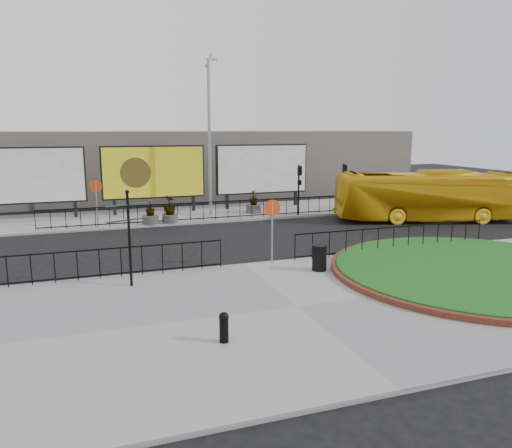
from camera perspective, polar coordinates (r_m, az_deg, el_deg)
name	(u,v)px	position (r m, az deg, el deg)	size (l,w,h in m)	color
ground	(244,266)	(19.23, -1.40, -4.86)	(90.00, 90.00, 0.00)	black
pavement_near	(297,308)	(14.76, 4.72, -9.58)	(30.00, 10.00, 0.12)	gray
pavement_far	(183,215)	(30.59, -8.38, 1.04)	(44.00, 6.00, 0.12)	gray
brick_edge	(477,270)	(19.61, 23.97, -4.87)	(10.40, 10.40, 0.18)	maroon
grass_lawn	(477,270)	(19.61, 23.97, -4.81)	(10.00, 10.00, 0.22)	#174F15
railing_near_left	(77,266)	(17.89, -19.74, -4.49)	(10.00, 0.10, 1.10)	black
railing_near_right	(393,239)	(21.66, 15.44, -1.64)	(9.00, 0.10, 1.10)	black
railing_far	(209,211)	(28.10, -5.35, 1.51)	(18.00, 0.10, 1.10)	black
speed_sign_far	(96,193)	(27.22, -17.81, 3.38)	(0.64, 0.07, 2.47)	gray
speed_sign_near	(272,218)	(18.76, 1.86, 0.75)	(0.64, 0.07, 2.47)	gray
billboard_left	(28,176)	(30.81, -24.64, 5.01)	(6.20, 0.31, 4.10)	black
billboard_mid	(154,172)	(30.97, -11.60, 5.80)	(6.20, 0.31, 4.10)	black
billboard_right	(262,169)	(32.67, 0.72, 6.27)	(6.20, 0.31, 4.10)	black
lamp_post	(209,135)	(29.50, -5.34, 10.06)	(0.74, 0.18, 9.23)	gray
signal_pole_a	(299,182)	(29.74, 4.95, 4.81)	(0.22, 0.26, 3.00)	black
signal_pole_b	(344,180)	(31.10, 10.01, 4.95)	(0.22, 0.26, 3.00)	black
building_backdrop	(157,164)	(40.11, -11.27, 6.77)	(40.00, 10.00, 5.00)	#5C5651
fingerpost_sign	(129,229)	(16.56, -14.33, -0.52)	(1.46, 0.74, 3.18)	black
bollard	(224,326)	(12.27, -3.69, -11.53)	(0.25, 0.25, 0.76)	black
litter_bin	(319,258)	(18.30, 7.26, -3.83)	(0.57, 0.57, 0.94)	black
bus	(427,196)	(29.99, 19.01, 3.05)	(2.43, 10.38, 2.89)	gold
planter_a	(150,215)	(27.61, -11.98, 1.04)	(0.87, 0.87, 1.35)	#4C4C4F
planter_b	(170,211)	(27.74, -9.81, 1.47)	(0.86, 0.86, 1.53)	#4C4C4F
planter_c	(254,204)	(30.62, -0.27, 2.27)	(0.94, 0.94, 1.44)	#4C4C4F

